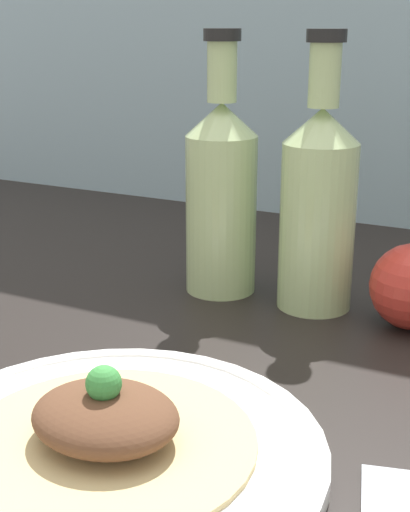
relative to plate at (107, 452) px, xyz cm
name	(u,v)px	position (x,y,z in cm)	size (l,w,h in cm)	color
ground_plane	(162,383)	(-4.33, 14.64, -2.95)	(180.00, 110.00, 4.00)	black
plate	(107,452)	(0.00, 0.00, 0.00)	(29.22, 29.22, 1.78)	white
plated_food	(106,425)	(0.00, 0.00, 2.06)	(19.91, 19.91, 5.70)	#D6BC7F
cider_bottle_left	(221,192)	(-7.43, 32.98, 9.98)	(7.53, 7.53, 27.37)	#B7D18E
cider_bottle_right	(318,203)	(3.22, 32.98, 9.98)	(7.53, 7.53, 27.37)	#B7D18E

